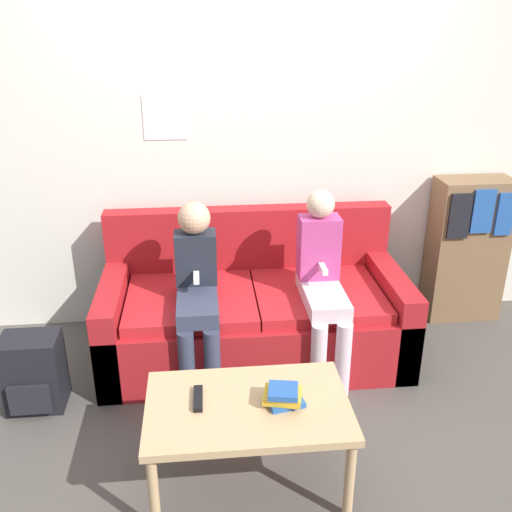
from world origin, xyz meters
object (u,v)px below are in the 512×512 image
couch (254,312)px  tv_remote (198,398)px  backpack (34,373)px  coffee_table (248,413)px  bookshelf (467,249)px  person_left (197,285)px  person_right (322,278)px

couch → tv_remote: 1.15m
backpack → coffee_table: bearing=-31.5°
coffee_table → bookshelf: size_ratio=0.89×
couch → bookshelf: (1.53, 0.34, 0.23)m
coffee_table → bookshelf: 2.22m
couch → backpack: 1.33m
backpack → tv_remote: bearing=-35.4°
couch → backpack: bearing=-160.8°
backpack → person_left: bearing=13.9°
person_right → backpack: size_ratio=2.54×
person_right → bookshelf: 1.27m
couch → coffee_table: (-0.14, -1.12, 0.11)m
coffee_table → backpack: coffee_table is taller
person_right → bookshelf: (1.15, 0.55, -0.09)m
tv_remote → backpack: bearing=145.5°
tv_remote → backpack: size_ratio=0.40×
bookshelf → person_right: bearing=-154.2°
person_left → bookshelf: person_left is taller
person_right → tv_remote: 1.15m
backpack → person_right: bearing=7.9°
coffee_table → bookshelf: (1.66, 1.47, 0.12)m
coffee_table → backpack: (-1.12, 0.69, -0.18)m
coffee_table → couch: bearing=83.1°
person_right → backpack: bearing=-172.1°
person_right → bookshelf: person_right is taller
coffee_table → person_left: (-0.21, 0.91, 0.20)m
coffee_table → person_left: person_left is taller
person_right → tv_remote: bearing=-130.3°
couch → person_left: (-0.35, -0.21, 0.31)m
person_left → tv_remote: 0.88m
tv_remote → bookshelf: bookshelf is taller
couch → bookshelf: bookshelf is taller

